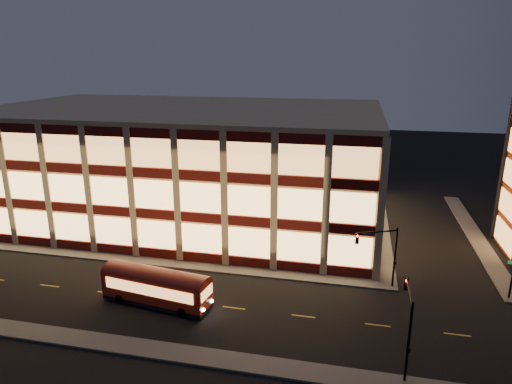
# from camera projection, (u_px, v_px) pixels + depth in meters

# --- Properties ---
(ground) EXTENTS (200.00, 200.00, 0.00)m
(ground) POSITION_uv_depth(u_px,v_px,m) (156.00, 267.00, 46.87)
(ground) COLOR black
(ground) RESTS_ON ground
(sidewalk_office_south) EXTENTS (54.00, 2.00, 0.15)m
(sidewalk_office_south) POSITION_uv_depth(u_px,v_px,m) (133.00, 259.00, 48.42)
(sidewalk_office_south) COLOR #514F4C
(sidewalk_office_south) RESTS_ON ground
(sidewalk_office_east) EXTENTS (2.00, 30.00, 0.15)m
(sidewalk_office_east) POSITION_uv_depth(u_px,v_px,m) (380.00, 226.00, 57.93)
(sidewalk_office_east) COLOR #514F4C
(sidewalk_office_east) RESTS_ON ground
(sidewalk_tower_west) EXTENTS (2.00, 30.00, 0.15)m
(sidewalk_tower_west) POSITION_uv_depth(u_px,v_px,m) (473.00, 233.00, 55.62)
(sidewalk_tower_west) COLOR #514F4C
(sidewalk_tower_west) RESTS_ON ground
(sidewalk_near) EXTENTS (100.00, 2.00, 0.15)m
(sidewalk_near) POSITION_uv_depth(u_px,v_px,m) (83.00, 339.00, 34.69)
(sidewalk_near) COLOR #514F4C
(sidewalk_near) RESTS_ON ground
(office_building) EXTENTS (50.45, 30.45, 14.50)m
(office_building) POSITION_uv_depth(u_px,v_px,m) (185.00, 161.00, 61.24)
(office_building) COLOR tan
(office_building) RESTS_ON ground
(traffic_signal_far) EXTENTS (3.79, 1.87, 6.00)m
(traffic_signal_far) POSITION_uv_depth(u_px,v_px,m) (381.00, 248.00, 41.26)
(traffic_signal_far) COLOR black
(traffic_signal_far) RESTS_ON ground
(traffic_signal_near) EXTENTS (0.32, 4.45, 6.00)m
(traffic_signal_near) POSITION_uv_depth(u_px,v_px,m) (408.00, 316.00, 30.45)
(traffic_signal_near) COLOR black
(traffic_signal_near) RESTS_ON ground
(trolley_bus) EXTENTS (9.96, 3.83, 3.29)m
(trolley_bus) POSITION_uv_depth(u_px,v_px,m) (156.00, 285.00, 39.32)
(trolley_bus) COLOR maroon
(trolley_bus) RESTS_ON ground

